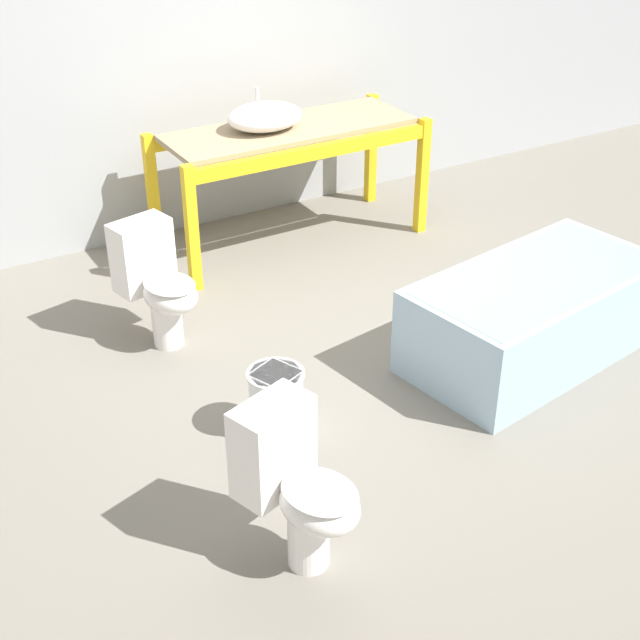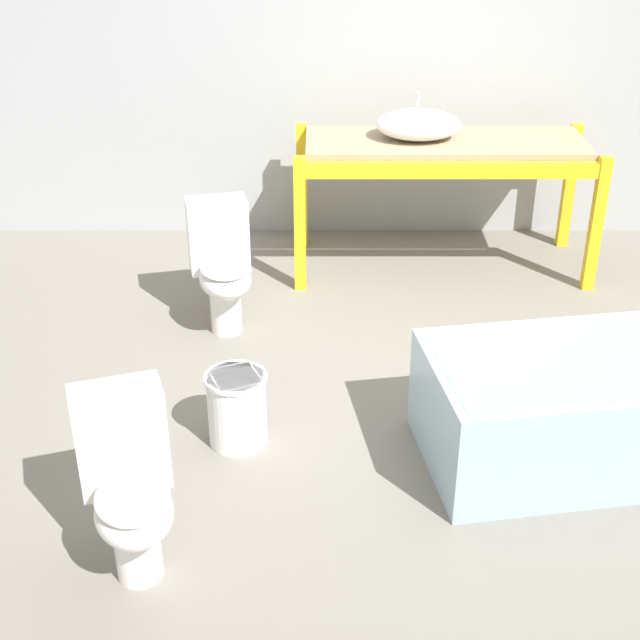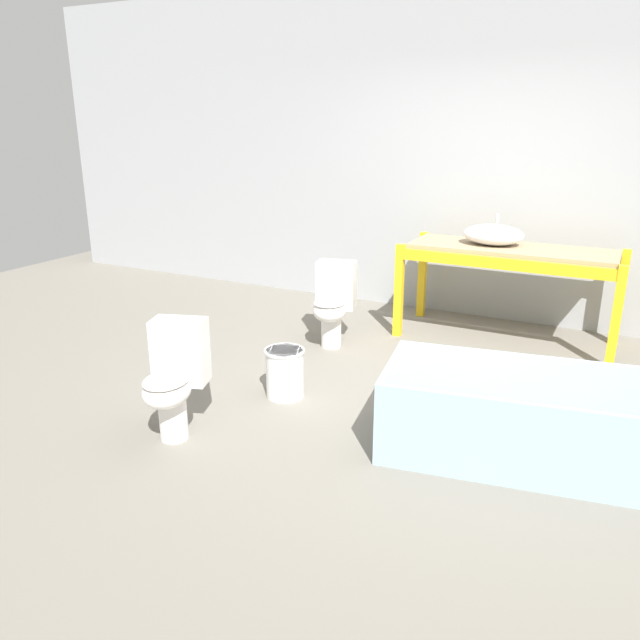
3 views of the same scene
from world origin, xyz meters
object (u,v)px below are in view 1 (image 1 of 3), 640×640
(bathtub_main, at_px, (535,309))
(bucket_white, at_px, (276,401))
(toilet_near, at_px, (296,482))
(toilet_far, at_px, (157,280))
(sink_basin, at_px, (265,117))

(bathtub_main, height_order, bucket_white, bathtub_main)
(bathtub_main, distance_m, toilet_near, 2.06)
(bathtub_main, bearing_deg, toilet_near, -169.17)
(bathtub_main, bearing_deg, bucket_white, 167.55)
(toilet_near, height_order, toilet_far, same)
(sink_basin, height_order, bathtub_main, sink_basin)
(sink_basin, height_order, toilet_near, sink_basin)
(toilet_near, relative_size, bucket_white, 2.03)
(bathtub_main, relative_size, toilet_near, 2.22)
(bathtub_main, distance_m, toilet_far, 2.15)
(bathtub_main, bearing_deg, toilet_far, 136.27)
(sink_basin, height_order, toilet_far, sink_basin)
(toilet_near, xyz_separation_m, toilet_far, (0.16, 1.92, 0.00))
(sink_basin, xyz_separation_m, bathtub_main, (0.62, -2.06, -0.65))
(bathtub_main, height_order, toilet_far, toilet_far)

